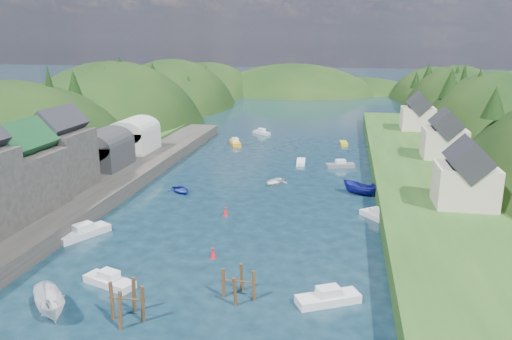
% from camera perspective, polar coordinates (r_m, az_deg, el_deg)
% --- Properties ---
extents(ground, '(600.00, 600.00, 0.00)m').
position_cam_1_polar(ground, '(93.33, 2.43, 1.05)').
color(ground, black).
rests_on(ground, ground).
extents(hillside_left, '(44.00, 245.56, 52.00)m').
position_cam_1_polar(hillside_left, '(131.86, -15.77, 1.02)').
color(hillside_left, black).
rests_on(hillside_left, ground).
extents(hillside_right, '(36.00, 245.56, 48.00)m').
position_cam_1_polar(hillside_right, '(122.98, 25.38, -0.56)').
color(hillside_right, black).
rests_on(hillside_right, ground).
extents(far_hills, '(103.00, 68.00, 44.00)m').
position_cam_1_polar(far_hills, '(216.62, 7.31, 5.99)').
color(far_hills, black).
rests_on(far_hills, ground).
extents(hill_trees, '(89.16, 145.24, 12.80)m').
position_cam_1_polar(hill_trees, '(106.12, 3.53, 8.83)').
color(hill_trees, black).
rests_on(hill_trees, ground).
extents(quay_left, '(12.00, 110.00, 2.00)m').
position_cam_1_polar(quay_left, '(73.15, -20.05, -2.99)').
color(quay_left, '#2D2B28').
rests_on(quay_left, ground).
extents(terrace_left_grass, '(12.00, 110.00, 2.50)m').
position_cam_1_polar(terrace_left_grass, '(76.80, -24.59, -2.43)').
color(terrace_left_grass, '#234719').
rests_on(terrace_left_grass, ground).
extents(boat_sheds, '(7.00, 21.00, 7.50)m').
position_cam_1_polar(boat_sheds, '(89.27, -15.36, 3.35)').
color(boat_sheds, '#2D2D30').
rests_on(boat_sheds, quay_left).
extents(terrace_right, '(16.00, 120.00, 2.40)m').
position_cam_1_polar(terrace_right, '(83.49, 18.69, -0.56)').
color(terrace_right, '#234719').
rests_on(terrace_right, ground).
extents(right_bank_cottages, '(9.00, 59.24, 8.41)m').
position_cam_1_polar(right_bank_cottages, '(90.99, 20.09, 3.55)').
color(right_bank_cottages, beige).
rests_on(right_bank_cottages, terrace_right).
extents(piling_cluster_near, '(3.18, 2.97, 3.82)m').
position_cam_1_polar(piling_cluster_near, '(43.16, -14.49, -14.73)').
color(piling_cluster_near, '#382314').
rests_on(piling_cluster_near, ground).
extents(piling_cluster_far, '(3.27, 3.05, 3.28)m').
position_cam_1_polar(piling_cluster_far, '(45.17, -2.01, -13.19)').
color(piling_cluster_far, '#382314').
rests_on(piling_cluster_far, ground).
extents(channel_buoy_near, '(0.70, 0.70, 1.10)m').
position_cam_1_polar(channel_buoy_near, '(53.12, -4.93, -9.46)').
color(channel_buoy_near, '#B70E1A').
rests_on(channel_buoy_near, ground).
extents(channel_buoy_far, '(0.70, 0.70, 1.10)m').
position_cam_1_polar(channel_buoy_far, '(65.08, -3.51, -4.75)').
color(channel_buoy_far, '#B70E1A').
rests_on(channel_buoy_far, ground).
extents(moored_boats, '(38.48, 97.81, 2.22)m').
position_cam_1_polar(moored_boats, '(64.11, -1.49, -4.91)').
color(moored_boats, navy).
rests_on(moored_boats, ground).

